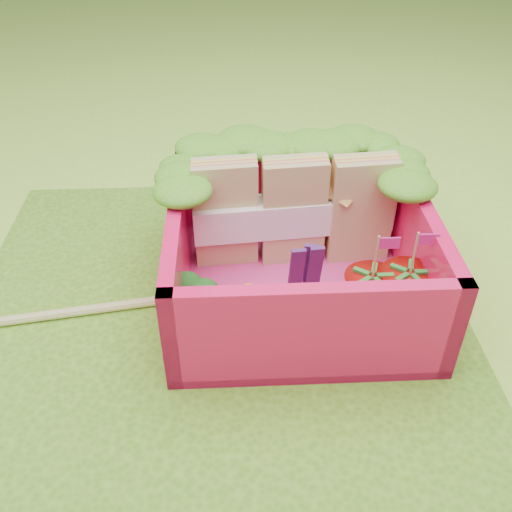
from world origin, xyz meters
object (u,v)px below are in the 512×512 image
object	(u,v)px
bento_box	(298,251)
strawberry_left	(369,298)
broccoli	(198,303)
strawberry_right	(405,296)
chopsticks	(30,318)
sandwich_stack	(295,211)

from	to	relation	value
bento_box	strawberry_left	size ratio (longest dim) A/B	2.54
broccoli	strawberry_right	bearing A→B (deg)	2.99
bento_box	chopsticks	size ratio (longest dim) A/B	0.59
strawberry_right	sandwich_stack	bearing A→B (deg)	132.09
sandwich_stack	chopsticks	distance (m)	1.49
sandwich_stack	strawberry_right	bearing A→B (deg)	-47.91
sandwich_stack	strawberry_left	xyz separation A→B (m)	(0.32, -0.55, -0.16)
bento_box	strawberry_right	distance (m)	0.58
broccoli	strawberry_left	distance (m)	0.83
bento_box	strawberry_left	world-z (taller)	strawberry_left
strawberry_left	strawberry_right	world-z (taller)	strawberry_right
sandwich_stack	broccoli	size ratio (longest dim) A/B	3.35
strawberry_right	broccoli	bearing A→B (deg)	-177.01
bento_box	broccoli	xyz separation A→B (m)	(-0.51, -0.34, -0.04)
bento_box	chopsticks	world-z (taller)	bento_box
broccoli	strawberry_right	world-z (taller)	strawberry_right
bento_box	broccoli	world-z (taller)	bento_box
bento_box	strawberry_right	bearing A→B (deg)	-29.65
sandwich_stack	chopsticks	world-z (taller)	sandwich_stack
chopsticks	bento_box	bearing A→B (deg)	6.89
broccoli	strawberry_right	size ratio (longest dim) A/B	0.63
sandwich_stack	strawberry_right	size ratio (longest dim) A/B	2.12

